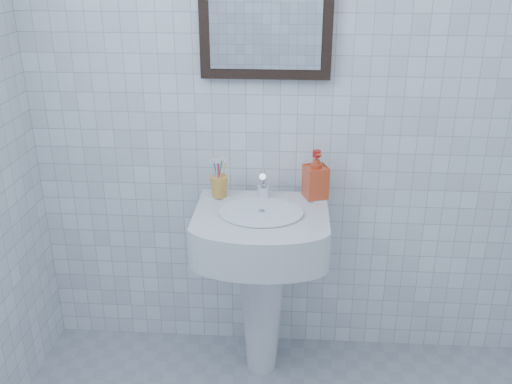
{
  "coord_description": "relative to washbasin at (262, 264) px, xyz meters",
  "views": [
    {
      "loc": [
        -0.02,
        -1.02,
        1.7
      ],
      "look_at": [
        -0.14,
        0.86,
        0.9
      ],
      "focal_mm": 40.0,
      "sensor_mm": 36.0,
      "label": 1
    }
  ],
  "objects": [
    {
      "name": "wall_back",
      "position": [
        0.13,
        0.22,
        0.72
      ],
      "size": [
        2.2,
        0.02,
        2.5
      ],
      "primitive_type": "cube",
      "color": "silver",
      "rests_on": "ground"
    },
    {
      "name": "washbasin",
      "position": [
        0.0,
        0.0,
        0.0
      ],
      "size": [
        0.51,
        0.38,
        0.79
      ],
      "color": "silver",
      "rests_on": "ground"
    },
    {
      "name": "faucet",
      "position": [
        -0.0,
        0.09,
        0.3
      ],
      "size": [
        0.05,
        0.11,
        0.12
      ],
      "color": "white",
      "rests_on": "washbasin"
    },
    {
      "name": "toothbrush_cup",
      "position": [
        -0.18,
        0.09,
        0.3
      ],
      "size": [
        0.09,
        0.09,
        0.09
      ],
      "primitive_type": null,
      "rotation": [
        0.0,
        0.0,
        0.19
      ],
      "color": "gold",
      "rests_on": "washbasin"
    },
    {
      "name": "soap_dispenser",
      "position": [
        0.21,
        0.12,
        0.35
      ],
      "size": [
        0.11,
        0.11,
        0.19
      ],
      "primitive_type": "imported",
      "rotation": [
        0.0,
        0.0,
        0.33
      ],
      "color": "red",
      "rests_on": "washbasin"
    }
  ]
}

